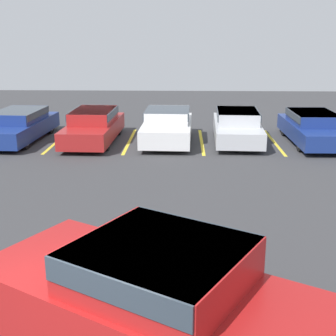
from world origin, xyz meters
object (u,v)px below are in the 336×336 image
(parked_sedan_e, at_px, (313,127))
(parked_sedan_a, at_px, (19,124))
(parked_sedan_b, at_px, (94,125))
(parked_sedan_c, at_px, (167,125))
(pickup_truck, at_px, (181,314))
(parked_sedan_d, at_px, (237,125))

(parked_sedan_e, bearing_deg, parked_sedan_a, -91.26)
(parked_sedan_b, bearing_deg, parked_sedan_c, 91.86)
(pickup_truck, bearing_deg, parked_sedan_e, 99.05)
(pickup_truck, height_order, parked_sedan_d, pickup_truck)
(parked_sedan_c, xyz_separation_m, parked_sedan_e, (5.61, 0.03, -0.03))
(pickup_truck, xyz_separation_m, parked_sedan_d, (2.12, 13.13, -0.20))
(pickup_truck, relative_size, parked_sedan_c, 1.35)
(parked_sedan_b, relative_size, parked_sedan_c, 1.10)
(pickup_truck, bearing_deg, parked_sedan_c, 122.89)
(parked_sedan_e, bearing_deg, parked_sedan_b, -90.38)
(parked_sedan_a, distance_m, parked_sedan_b, 3.00)
(pickup_truck, height_order, parked_sedan_e, pickup_truck)
(parked_sedan_a, relative_size, parked_sedan_c, 1.14)
(parked_sedan_c, bearing_deg, parked_sedan_b, -88.17)
(pickup_truck, height_order, parked_sedan_c, pickup_truck)
(parked_sedan_b, distance_m, parked_sedan_c, 2.88)
(parked_sedan_d, bearing_deg, parked_sedan_a, -87.11)
(parked_sedan_c, height_order, parked_sedan_d, parked_sedan_c)
(parked_sedan_a, xyz_separation_m, parked_sedan_e, (11.49, -0.12, 0.01))
(pickup_truck, relative_size, parked_sedan_e, 1.24)
(parked_sedan_c, bearing_deg, parked_sedan_a, -89.83)
(parked_sedan_c, bearing_deg, pickup_truck, 4.31)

